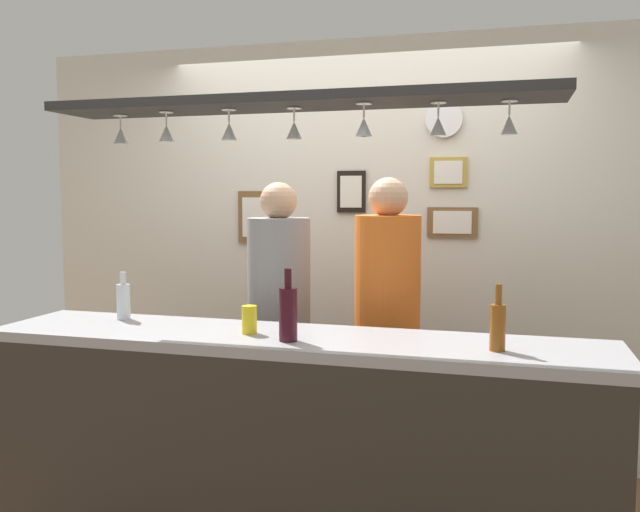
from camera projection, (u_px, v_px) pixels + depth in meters
name	position (u px, v px, depth m)	size (l,w,h in m)	color
back_wall	(363.00, 248.00, 4.21)	(4.40, 0.06, 2.60)	silver
bar_counter	(280.00, 424.00, 2.72)	(2.70, 0.55, 1.04)	#99999E
overhead_glass_rack	(294.00, 102.00, 2.80)	(2.20, 0.36, 0.04)	black
hanging_wineglass_far_left	(121.00, 135.00, 3.08)	(0.07, 0.07, 0.13)	silver
hanging_wineglass_left	(167.00, 132.00, 2.96)	(0.07, 0.07, 0.13)	silver
hanging_wineglass_center_left	(229.00, 130.00, 2.88)	(0.07, 0.07, 0.13)	silver
hanging_wineglass_center	(294.00, 129.00, 2.82)	(0.07, 0.07, 0.13)	silver
hanging_wineglass_center_right	(364.00, 126.00, 2.68)	(0.07, 0.07, 0.13)	silver
hanging_wineglass_right	(438.00, 125.00, 2.66)	(0.07, 0.07, 0.13)	silver
hanging_wineglass_far_right	(509.00, 124.00, 2.61)	(0.07, 0.07, 0.13)	silver
person_left_grey_shirt	(279.00, 307.00, 3.60)	(0.34, 0.34, 1.71)	#2D334C
person_right_orange_shirt	(387.00, 310.00, 3.44)	(0.34, 0.34, 1.73)	#2D334C
bottle_beer_amber_tall	(498.00, 325.00, 2.55)	(0.06, 0.06, 0.26)	brown
bottle_wine_dark_red	(288.00, 313.00, 2.72)	(0.08, 0.08, 0.30)	#380F19
bottle_soda_clear	(123.00, 300.00, 3.20)	(0.06, 0.06, 0.23)	silver
drink_can	(249.00, 320.00, 2.87)	(0.07, 0.07, 0.12)	yellow
picture_frame_upper_small	(448.00, 172.00, 3.98)	(0.22, 0.02, 0.18)	#B29338
picture_frame_lower_pair	(452.00, 222.00, 4.00)	(0.30, 0.02, 0.18)	brown
picture_frame_crest	(351.00, 192.00, 4.15)	(0.18, 0.02, 0.26)	black
picture_frame_caricature	(257.00, 217.00, 4.33)	(0.26, 0.02, 0.34)	brown
wall_clock	(444.00, 119.00, 3.95)	(0.22, 0.22, 0.03)	white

